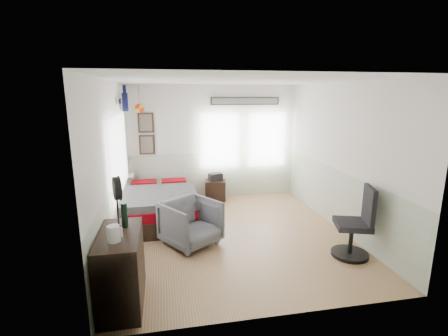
{
  "coord_description": "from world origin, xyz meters",
  "views": [
    {
      "loc": [
        -1.18,
        -5.32,
        2.49
      ],
      "look_at": [
        -0.1,
        0.4,
        1.15
      ],
      "focal_mm": 26.0,
      "sensor_mm": 36.0,
      "label": 1
    }
  ],
  "objects_px": {
    "dresser": "(121,269)",
    "armchair": "(191,223)",
    "task_chair": "(356,228)",
    "bed": "(160,206)",
    "nightstand": "(216,190)"
  },
  "relations": [
    {
      "from": "bed",
      "to": "dresser",
      "type": "xyz_separation_m",
      "value": [
        -0.44,
        -2.6,
        0.15
      ]
    },
    {
      "from": "bed",
      "to": "armchair",
      "type": "xyz_separation_m",
      "value": [
        0.51,
        -1.18,
        0.08
      ]
    },
    {
      "from": "bed",
      "to": "nightstand",
      "type": "relative_size",
      "value": 4.13
    },
    {
      "from": "armchair",
      "to": "nightstand",
      "type": "bearing_deg",
      "value": 36.71
    },
    {
      "from": "dresser",
      "to": "armchair",
      "type": "relative_size",
      "value": 1.2
    },
    {
      "from": "bed",
      "to": "dresser",
      "type": "distance_m",
      "value": 2.64
    },
    {
      "from": "bed",
      "to": "nightstand",
      "type": "height_order",
      "value": "bed"
    },
    {
      "from": "armchair",
      "to": "task_chair",
      "type": "distance_m",
      "value": 2.63
    },
    {
      "from": "bed",
      "to": "dresser",
      "type": "bearing_deg",
      "value": -100.28
    },
    {
      "from": "bed",
      "to": "nightstand",
      "type": "xyz_separation_m",
      "value": [
        1.3,
        1.07,
        -0.07
      ]
    },
    {
      "from": "bed",
      "to": "armchair",
      "type": "distance_m",
      "value": 1.29
    },
    {
      "from": "armchair",
      "to": "nightstand",
      "type": "xyz_separation_m",
      "value": [
        0.78,
        2.24,
        -0.14
      ]
    },
    {
      "from": "dresser",
      "to": "task_chair",
      "type": "relative_size",
      "value": 0.88
    },
    {
      "from": "dresser",
      "to": "armchair",
      "type": "distance_m",
      "value": 1.72
    },
    {
      "from": "dresser",
      "to": "task_chair",
      "type": "xyz_separation_m",
      "value": [
        3.43,
        0.53,
        0.01
      ]
    }
  ]
}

